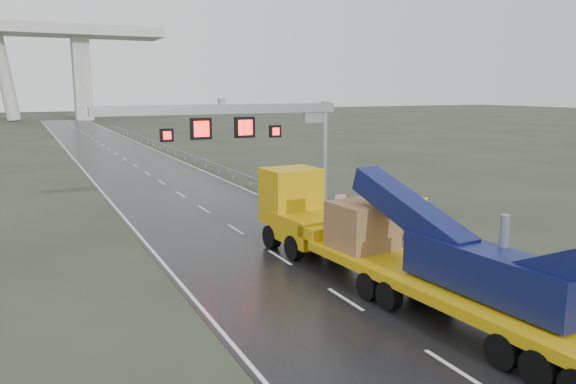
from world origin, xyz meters
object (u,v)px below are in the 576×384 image
sign_gantry (255,128)px  exit_sign_pair (416,209)px  striped_barrier (340,203)px  heavy_haul_truck (382,242)px

sign_gantry → exit_sign_pair: bearing=-50.8°
sign_gantry → striped_barrier: sign_gantry is taller
exit_sign_pair → striped_barrier: 7.41m
sign_gantry → striped_barrier: size_ratio=13.81×
sign_gantry → exit_sign_pair: 10.66m
striped_barrier → heavy_haul_truck: bearing=-124.5°
sign_gantry → heavy_haul_truck: bearing=-90.0°
heavy_haul_truck → exit_sign_pair: size_ratio=9.39×
exit_sign_pair → striped_barrier: exit_sign_pair is taller
exit_sign_pair → heavy_haul_truck: bearing=-122.8°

